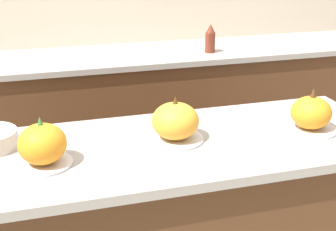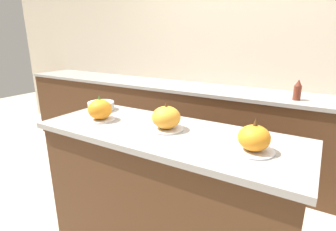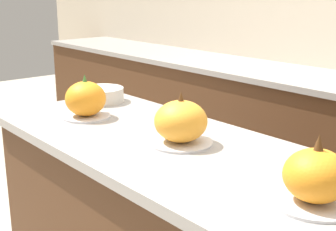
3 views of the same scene
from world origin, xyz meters
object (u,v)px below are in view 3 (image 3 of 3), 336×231
(pumpkin_cake_center, at_px, (181,123))
(pumpkin_cake_right, at_px, (316,178))
(pumpkin_cake_left, at_px, (86,100))
(mixing_bowl, at_px, (101,95))

(pumpkin_cake_center, bearing_deg, pumpkin_cake_right, -5.58)
(pumpkin_cake_left, relative_size, mixing_bowl, 0.96)
(pumpkin_cake_center, relative_size, mixing_bowl, 1.08)
(mixing_bowl, bearing_deg, pumpkin_cake_left, -45.84)
(pumpkin_cake_left, distance_m, pumpkin_cake_right, 1.02)
(pumpkin_cake_center, height_order, pumpkin_cake_right, pumpkin_cake_center)
(pumpkin_cake_left, height_order, mixing_bowl, pumpkin_cake_left)
(pumpkin_cake_center, bearing_deg, pumpkin_cake_left, -171.45)
(pumpkin_cake_center, distance_m, pumpkin_cake_right, 0.54)
(pumpkin_cake_left, height_order, pumpkin_cake_right, pumpkin_cake_right)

